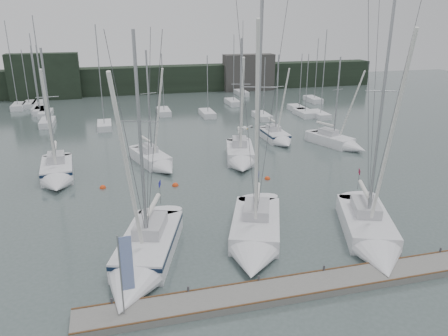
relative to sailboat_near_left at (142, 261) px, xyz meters
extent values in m
plane|color=#4B5C58|center=(8.18, 0.69, -0.64)|extent=(160.00, 160.00, 0.00)
cube|color=slate|center=(8.18, -4.31, -0.44)|extent=(24.00, 2.00, 0.40)
cube|color=black|center=(8.18, 62.69, 1.86)|extent=(90.00, 4.00, 5.00)
cube|color=black|center=(-11.82, 60.69, 3.36)|extent=(12.00, 3.00, 8.00)
cube|color=#403E3B|center=(26.18, 60.69, 2.86)|extent=(10.00, 3.00, 7.00)
cube|color=white|center=(12.96, 39.74, -0.29)|extent=(1.80, 4.50, 0.90)
cylinder|color=#929599|center=(12.96, 39.24, 4.22)|extent=(0.12, 0.12, 8.11)
cube|color=white|center=(-13.79, 53.95, -0.29)|extent=(1.80, 4.50, 0.90)
cylinder|color=#929599|center=(-13.79, 53.45, 4.36)|extent=(0.12, 0.12, 8.40)
cube|color=white|center=(27.48, 39.43, -0.29)|extent=(1.80, 4.50, 0.90)
cylinder|color=#929599|center=(27.48, 38.93, 4.18)|extent=(0.12, 0.12, 8.04)
cube|color=white|center=(-11.80, 49.71, -0.29)|extent=(1.80, 4.50, 0.90)
cylinder|color=#929599|center=(-11.80, 49.21, 4.32)|extent=(0.12, 0.12, 8.32)
cube|color=white|center=(-11.37, 48.04, -0.29)|extent=(1.80, 4.50, 0.90)
cylinder|color=#929599|center=(-11.37, 47.54, 5.69)|extent=(0.12, 0.12, 11.05)
cube|color=white|center=(20.32, 35.88, -0.29)|extent=(1.80, 4.50, 0.90)
cylinder|color=#929599|center=(20.32, 35.38, 4.17)|extent=(0.12, 0.12, 8.02)
cube|color=white|center=(-9.53, 39.71, -0.29)|extent=(1.80, 4.50, 0.90)
cylinder|color=#929599|center=(-9.53, 39.21, 6.92)|extent=(0.12, 0.12, 13.51)
cube|color=white|center=(33.32, 46.07, -0.29)|extent=(1.80, 4.50, 0.90)
cylinder|color=#929599|center=(33.32, 45.57, 5.11)|extent=(0.12, 0.12, 9.90)
cube|color=white|center=(28.81, 34.73, -0.29)|extent=(1.80, 4.50, 0.90)
cylinder|color=#929599|center=(28.81, 34.23, 6.00)|extent=(0.12, 0.12, 11.67)
cube|color=white|center=(-12.37, 53.95, -0.29)|extent=(1.80, 4.50, 0.90)
cylinder|color=#929599|center=(-12.37, 53.45, 4.65)|extent=(0.12, 0.12, 8.98)
cube|color=white|center=(-1.96, 35.98, -0.29)|extent=(1.80, 4.50, 0.90)
cylinder|color=#929599|center=(-1.96, 35.48, 6.41)|extent=(0.12, 0.12, 12.49)
cube|color=white|center=(-15.32, 52.81, -0.29)|extent=(1.80, 4.50, 0.90)
cylinder|color=#929599|center=(-15.32, 52.31, 6.53)|extent=(0.12, 0.12, 12.73)
cube|color=white|center=(6.82, 42.70, -0.29)|extent=(1.80, 4.50, 0.90)
cylinder|color=#929599|center=(6.82, 42.20, 4.29)|extent=(0.12, 0.12, 8.25)
cube|color=white|center=(23.22, 55.85, -0.29)|extent=(1.80, 4.50, 0.90)
cylinder|color=#929599|center=(23.22, 55.35, 6.46)|extent=(0.12, 0.12, 12.59)
cube|color=white|center=(19.09, 47.28, -0.29)|extent=(1.80, 4.50, 0.90)
cylinder|color=#929599|center=(19.09, 46.78, 5.46)|extent=(0.12, 0.12, 10.60)
cube|color=white|center=(27.04, 36.24, -0.29)|extent=(1.80, 4.50, 0.90)
cylinder|color=#929599|center=(27.04, 35.74, 4.30)|extent=(0.12, 0.12, 8.28)
cube|color=white|center=(-10.45, 45.88, -0.29)|extent=(1.80, 4.50, 0.90)
cylinder|color=#929599|center=(-10.45, 45.38, 4.93)|extent=(0.12, 0.12, 9.53)
cube|color=white|center=(0.63, 1.90, -0.15)|extent=(5.28, 7.89, 1.62)
cone|color=white|center=(-1.01, -3.03, -0.15)|extent=(3.96, 3.95, 3.13)
cube|color=#BBBBC0|center=(0.81, 2.41, 1.04)|extent=(2.56, 3.30, 0.76)
cylinder|color=#929599|center=(0.47, 1.40, 6.87)|extent=(0.19, 0.19, 12.43)
cylinder|color=white|center=(1.10, 3.27, 2.01)|extent=(1.41, 3.46, 0.30)
cube|color=#0E1C34|center=(0.63, 1.90, 0.39)|extent=(5.30, 7.91, 0.27)
cube|color=#1A1B91|center=(1.86, 5.55, 2.60)|extent=(0.20, 0.56, 0.39)
cube|color=white|center=(8.11, 2.80, -0.19)|extent=(5.46, 7.56, 1.50)
cone|color=white|center=(6.33, -1.77, -0.19)|extent=(4.04, 3.90, 3.19)
cube|color=#BBBBC0|center=(8.29, 3.27, 0.91)|extent=(2.63, 3.20, 0.70)
cylinder|color=#929599|center=(7.93, 2.35, 8.09)|extent=(0.18, 0.18, 15.06)
cylinder|color=white|center=(8.61, 4.08, 1.80)|extent=(1.48, 3.23, 0.28)
cube|color=#1A1B91|center=(9.43, 6.19, 2.35)|extent=(0.21, 0.51, 0.36)
cube|color=white|center=(15.65, 1.06, -0.17)|extent=(5.40, 7.69, 1.55)
cone|color=white|center=(13.86, -3.65, -0.17)|extent=(3.97, 3.93, 3.09)
cube|color=#BBBBC0|center=(15.83, 1.54, 0.96)|extent=(2.59, 3.24, 0.72)
cylinder|color=#929599|center=(15.47, 0.59, 7.86)|extent=(0.19, 0.19, 14.53)
cylinder|color=white|center=(16.15, 2.38, 1.89)|extent=(1.50, 3.32, 0.29)
cube|color=maroon|center=(16.98, 4.55, 2.46)|extent=(0.22, 0.53, 0.37)
cube|color=white|center=(-6.34, 18.19, -0.14)|extent=(3.12, 5.63, 1.65)
cone|color=white|center=(-6.07, 14.31, -0.14)|extent=(2.90, 2.52, 2.75)
cube|color=#BBBBC0|center=(-6.38, 18.74, 1.07)|extent=(1.66, 2.28, 0.77)
cylinder|color=#929599|center=(-6.31, 17.80, 5.91)|extent=(0.20, 0.20, 10.45)
cylinder|color=white|center=(-6.42, 19.28, 2.05)|extent=(0.49, 2.68, 0.31)
cube|color=#0E1C34|center=(-6.34, 18.19, 0.41)|extent=(3.14, 5.65, 0.27)
cube|color=white|center=(2.53, 19.91, -0.21)|extent=(3.88, 5.95, 1.41)
cone|color=white|center=(3.70, 16.16, -0.21)|extent=(2.95, 2.95, 2.35)
cube|color=#BBBBC0|center=(2.39, 20.36, 0.82)|extent=(1.89, 2.48, 0.66)
cylinder|color=#929599|center=(2.65, 19.54, 5.57)|extent=(0.17, 0.17, 10.15)
cylinder|color=white|center=(2.21, 20.96, 1.67)|extent=(1.05, 2.64, 0.26)
cube|color=white|center=(11.77, 18.87, -0.13)|extent=(3.98, 6.24, 1.68)
cone|color=white|center=(10.79, 14.87, -0.13)|extent=(3.20, 3.04, 2.68)
cube|color=#BBBBC0|center=(11.91, 19.41, 1.10)|extent=(1.98, 2.59, 0.78)
cylinder|color=#929599|center=(11.68, 18.47, 6.18)|extent=(0.20, 0.20, 10.95)
cylinder|color=white|center=(12.05, 19.99, 2.10)|extent=(0.97, 2.81, 0.31)
cube|color=white|center=(17.99, 24.90, -0.23)|extent=(2.43, 4.71, 1.36)
cone|color=white|center=(18.04, 21.57, -0.23)|extent=(2.39, 2.04, 2.35)
cube|color=#BBBBC0|center=(17.98, 25.36, 0.77)|extent=(1.32, 1.89, 0.63)
cylinder|color=#929599|center=(17.99, 24.57, 4.96)|extent=(0.16, 0.16, 9.03)
cylinder|color=white|center=(17.97, 25.84, 1.58)|extent=(0.29, 2.29, 0.25)
cube|color=#0E1C34|center=(17.99, 24.90, 0.22)|extent=(2.45, 4.73, 0.23)
cube|color=white|center=(23.63, 21.26, -0.22)|extent=(4.09, 5.73, 1.40)
cone|color=white|center=(25.00, 17.78, -0.22)|extent=(3.00, 2.94, 2.34)
cube|color=#BBBBC0|center=(23.46, 21.69, 0.81)|extent=(1.96, 2.42, 0.65)
cylinder|color=#929599|center=(23.77, 20.91, 4.95)|extent=(0.17, 0.17, 8.94)
cylinder|color=white|center=(23.25, 22.23, 1.65)|extent=(1.18, 2.48, 0.26)
sphere|color=#E84114|center=(3.99, 12.98, -0.64)|extent=(0.58, 0.58, 0.58)
sphere|color=#E84114|center=(12.52, 12.47, -0.64)|extent=(0.53, 0.53, 0.53)
sphere|color=#E84114|center=(-2.27, 14.06, -0.64)|extent=(0.56, 0.56, 0.56)
cylinder|color=#929599|center=(-1.24, -4.39, 1.95)|extent=(0.08, 0.08, 4.37)
cube|color=blue|center=(-0.91, -4.36, 2.57)|extent=(0.58, 0.08, 2.91)
ellipsoid|color=white|center=(6.11, -0.58, 7.85)|extent=(0.38, 0.50, 0.20)
cube|color=gray|center=(5.84, -0.69, 7.87)|extent=(0.47, 0.31, 0.11)
cube|color=gray|center=(6.37, -0.47, 7.87)|extent=(0.47, 0.31, 0.11)
camera|label=1|loc=(-1.05, -23.08, 13.84)|focal=35.00mm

